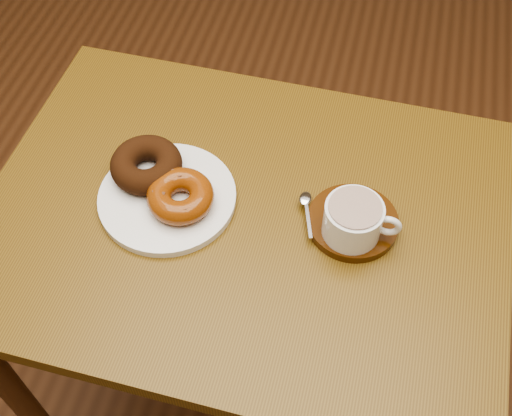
% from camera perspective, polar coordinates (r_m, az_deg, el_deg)
% --- Properties ---
extents(ground, '(6.00, 6.00, 0.00)m').
position_cam_1_polar(ground, '(1.75, -5.86, -13.14)').
color(ground, '#57321B').
rests_on(ground, ground).
extents(cafe_table, '(0.84, 0.64, 0.78)m').
position_cam_1_polar(cafe_table, '(1.12, -1.00, -4.20)').
color(cafe_table, brown).
rests_on(cafe_table, ground).
extents(donut_plate, '(0.26, 0.26, 0.01)m').
position_cam_1_polar(donut_plate, '(1.03, -7.89, 0.94)').
color(donut_plate, white).
rests_on(donut_plate, cafe_table).
extents(donut_cinnamon, '(0.13, 0.13, 0.04)m').
position_cam_1_polar(donut_cinnamon, '(1.05, -9.72, 3.81)').
color(donut_cinnamon, black).
rests_on(donut_cinnamon, donut_plate).
extents(donut_caramel, '(0.12, 0.12, 0.04)m').
position_cam_1_polar(donut_caramel, '(1.00, -6.74, 1.07)').
color(donut_caramel, '#7F3B0D').
rests_on(donut_caramel, donut_plate).
extents(saucer, '(0.18, 0.18, 0.02)m').
position_cam_1_polar(saucer, '(1.01, 8.58, -1.26)').
color(saucer, '#3E1E08').
rests_on(saucer, cafe_table).
extents(coffee_cup, '(0.12, 0.09, 0.06)m').
position_cam_1_polar(coffee_cup, '(0.96, 8.71, -1.02)').
color(coffee_cup, white).
rests_on(coffee_cup, saucer).
extents(teaspoon, '(0.03, 0.09, 0.01)m').
position_cam_1_polar(teaspoon, '(1.01, 4.46, 0.48)').
color(teaspoon, silver).
rests_on(teaspoon, saucer).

